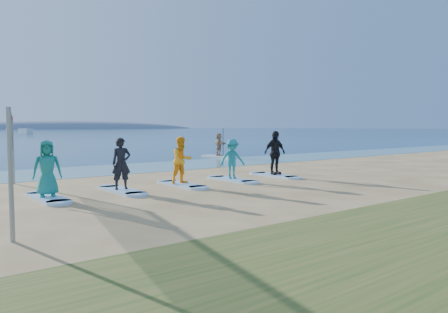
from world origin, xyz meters
TOP-DOWN VIEW (x-y plane):
  - ground at (0.00, 0.00)m, footprint 600.00×600.00m
  - shallow_water at (0.00, 10.50)m, footprint 600.00×600.00m
  - island_ridge at (95.00, 300.00)m, footprint 220.00×56.00m
  - volleyball_net at (-7.59, 3.36)m, footprint 2.05×8.87m
  - paddleboard at (7.54, 13.65)m, footprint 0.91×3.04m
  - paddleboarder at (7.54, 13.65)m, footprint 0.70×1.49m
  - boat_offshore_b at (20.74, 117.92)m, footprint 2.60×5.87m
  - surfboard_0 at (-6.65, 3.42)m, footprint 0.70×2.20m
  - student_0 at (-6.65, 3.42)m, footprint 0.91×0.70m
  - surfboard_1 at (-4.32, 3.42)m, footprint 0.70×2.20m
  - student_1 at (-4.32, 3.42)m, footprint 0.69×0.52m
  - surfboard_2 at (-1.99, 3.42)m, footprint 0.70×2.20m
  - student_2 at (-1.99, 3.42)m, footprint 0.81×0.64m
  - surfboard_3 at (0.34, 3.42)m, footprint 0.70×2.20m
  - student_3 at (0.34, 3.42)m, footprint 1.13×0.85m
  - surfboard_4 at (2.67, 3.42)m, footprint 0.70×2.20m
  - student_4 at (2.67, 3.42)m, footprint 1.11×0.53m

SIDE VIEW (x-z plane):
  - ground at x=0.00m, z-range 0.00..0.00m
  - island_ridge at x=95.00m, z-range -9.00..9.00m
  - boat_offshore_b at x=20.74m, z-range -0.68..0.68m
  - shallow_water at x=0.00m, z-range 0.01..0.01m
  - surfboard_0 at x=-6.65m, z-range 0.00..0.09m
  - surfboard_1 at x=-4.32m, z-range 0.00..0.09m
  - surfboard_2 at x=-1.99m, z-range 0.00..0.09m
  - surfboard_3 at x=0.34m, z-range 0.00..0.09m
  - surfboard_4 at x=2.67m, z-range 0.00..0.09m
  - paddleboard at x=7.54m, z-range 0.00..0.12m
  - student_3 at x=0.34m, z-range 0.09..1.64m
  - paddleboarder at x=7.54m, z-range 0.12..1.66m
  - student_0 at x=-6.65m, z-range 0.09..1.74m
  - student_2 at x=-1.99m, z-range 0.09..1.76m
  - student_1 at x=-4.32m, z-range 0.09..1.77m
  - student_4 at x=2.67m, z-range 0.09..1.94m
  - volleyball_net at x=-7.59m, z-range 0.65..3.15m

